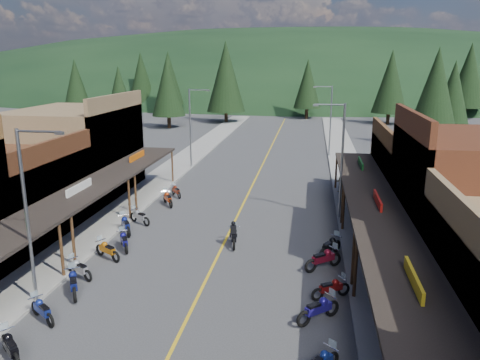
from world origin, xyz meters
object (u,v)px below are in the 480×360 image
at_px(pine_3, 308,84).
at_px(bike_west_5, 73,282).
at_px(streetlight_1, 192,125).
at_px(bike_east_5, 318,308).
at_px(pine_5, 469,75).
at_px(bike_east_7, 323,258).
at_px(shop_east_3, 431,176).
at_px(bike_west_3, 10,346).
at_px(streetlight_3, 329,118).
at_px(bike_east_6, 331,287).
at_px(shop_west_2, 4,197).
at_px(bike_west_4, 42,309).
at_px(shop_west_3, 77,152).
at_px(pine_11, 436,90).
at_px(pine_10, 168,86).
at_px(streetlight_2, 340,156).
at_px(bike_east_8, 330,246).
at_px(pine_8, 120,95).
at_px(bike_west_11, 168,198).
at_px(streetlight_0, 29,210).
at_px(bike_west_7, 107,249).
at_px(pine_2, 226,77).
at_px(bike_west_9, 126,224).
at_px(pine_7, 141,77).
at_px(shop_east_2, 477,201).
at_px(bike_west_6, 79,268).
at_px(pine_0, 76,83).
at_px(pine_9, 453,93).
at_px(bike_west_12, 176,190).
at_px(bike_west_8, 124,240).
at_px(rider_on_bike, 234,235).
at_px(pedestrian_east_a, 383,303).
at_px(pine_4, 391,82).
at_px(pedestrian_east_b, 340,181).

distance_m(pine_3, bike_west_5, 71.87).
bearing_deg(streetlight_1, bike_east_5, -65.65).
relative_size(pine_5, bike_east_7, 6.06).
height_order(pine_3, bike_east_5, pine_3).
bearing_deg(shop_east_3, bike_west_3, -132.32).
bearing_deg(streetlight_3, bike_east_6, -91.39).
bearing_deg(shop_east_3, shop_west_2, -160.76).
bearing_deg(bike_west_4, bike_east_7, -24.56).
distance_m(shop_west_3, pine_11, 43.22).
bearing_deg(bike_west_3, pine_10, 52.58).
relative_size(streetlight_2, bike_east_5, 3.60).
bearing_deg(pine_11, shop_west_2, -132.92).
relative_size(shop_east_3, bike_east_8, 4.85).
xyz_separation_m(pine_8, bike_east_6, (28.14, -43.51, -5.41)).
bearing_deg(bike_west_11, streetlight_0, -128.85).
bearing_deg(bike_west_7, pine_11, -2.55).
height_order(streetlight_0, pine_2, pine_2).
distance_m(shop_west_2, bike_west_11, 11.23).
distance_m(bike_west_4, bike_west_9, 10.44).
relative_size(pine_5, bike_east_8, 6.23).
bearing_deg(pine_7, pine_5, -3.47).
bearing_deg(bike_east_5, bike_east_7, 135.79).
distance_m(shop_east_2, pine_7, 87.35).
distance_m(pine_7, pine_8, 37.38).
xyz_separation_m(bike_west_3, bike_west_6, (-0.74, 6.71, -0.03)).
distance_m(pine_5, pine_10, 56.48).
relative_size(pine_0, pine_11, 0.89).
xyz_separation_m(pine_9, bike_west_12, (-29.65, -33.46, -5.85)).
distance_m(pine_9, bike_east_8, 47.47).
bearing_deg(streetlight_1, pine_3, 76.02).
xyz_separation_m(shop_east_3, bike_west_3, (-19.40, -21.30, -1.94)).
relative_size(bike_west_3, bike_west_8, 1.02).
relative_size(streetlight_1, bike_east_6, 4.06).
height_order(bike_west_9, bike_west_11, bike_west_9).
bearing_deg(bike_east_7, streetlight_3, 139.55).
distance_m(bike_west_4, rider_on_bike, 11.58).
bearing_deg(shop_east_3, pine_0, 136.67).
relative_size(shop_west_3, bike_west_3, 5.22).
bearing_deg(pine_3, streetlight_1, -103.98).
xyz_separation_m(bike_east_5, bike_east_7, (0.30, 5.19, 0.02)).
distance_m(bike_west_11, pedestrian_east_a, 20.14).
relative_size(shop_east_2, streetlight_0, 1.36).
bearing_deg(bike_east_6, bike_east_5, -45.80).
bearing_deg(bike_west_8, bike_west_12, 59.25).
bearing_deg(bike_west_7, bike_west_5, -146.88).
height_order(pine_4, pine_8, pine_4).
xyz_separation_m(shop_west_2, streetlight_1, (6.80, 20.30, 1.93)).
height_order(streetlight_3, pedestrian_east_b, streetlight_3).
height_order(pine_7, pine_11, pine_7).
height_order(pine_7, pedestrian_east_b, pine_7).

